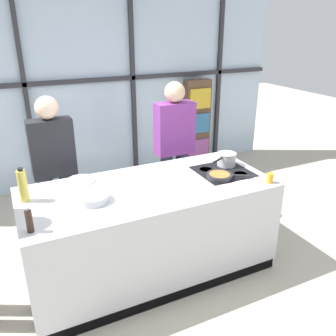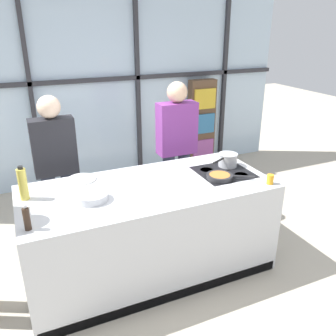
{
  "view_description": "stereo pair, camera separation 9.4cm",
  "coord_description": "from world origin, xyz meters",
  "px_view_note": "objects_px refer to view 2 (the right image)",
  "views": [
    {
      "loc": [
        -1.12,
        -2.73,
        2.3
      ],
      "look_at": [
        0.24,
        0.1,
        1.02
      ],
      "focal_mm": 38.0,
      "sensor_mm": 36.0,
      "label": 1
    },
    {
      "loc": [
        -1.03,
        -2.77,
        2.3
      ],
      "look_at": [
        0.24,
        0.1,
        1.02
      ],
      "focal_mm": 38.0,
      "sensor_mm": 36.0,
      "label": 2
    }
  ],
  "objects_px": {
    "mixing_bowl": "(91,196)",
    "spectator_center_left": "(177,144)",
    "white_plate": "(81,179)",
    "saucepan": "(228,160)",
    "frying_pan": "(220,176)",
    "pepper_grinder": "(27,218)",
    "oil_bottle": "(23,184)",
    "spectator_far_left": "(56,163)",
    "juice_glass_near": "(270,179)"
  },
  "relations": [
    {
      "from": "spectator_far_left",
      "to": "juice_glass_near",
      "type": "height_order",
      "value": "spectator_far_left"
    },
    {
      "from": "spectator_center_left",
      "to": "mixing_bowl",
      "type": "relative_size",
      "value": 6.07
    },
    {
      "from": "frying_pan",
      "to": "pepper_grinder",
      "type": "xyz_separation_m",
      "value": [
        -1.75,
        -0.21,
        0.07
      ]
    },
    {
      "from": "saucepan",
      "to": "white_plate",
      "type": "relative_size",
      "value": 1.27
    },
    {
      "from": "spectator_far_left",
      "to": "spectator_center_left",
      "type": "xyz_separation_m",
      "value": [
        1.4,
        0.0,
        0.02
      ]
    },
    {
      "from": "pepper_grinder",
      "to": "frying_pan",
      "type": "bearing_deg",
      "value": 6.93
    },
    {
      "from": "pepper_grinder",
      "to": "saucepan",
      "type": "bearing_deg",
      "value": 13.15
    },
    {
      "from": "spectator_far_left",
      "to": "pepper_grinder",
      "type": "xyz_separation_m",
      "value": [
        -0.36,
        -1.22,
        0.07
      ]
    },
    {
      "from": "mixing_bowl",
      "to": "spectator_far_left",
      "type": "bearing_deg",
      "value": 99.85
    },
    {
      "from": "frying_pan",
      "to": "oil_bottle",
      "type": "bearing_deg",
      "value": 169.88
    },
    {
      "from": "spectator_center_left",
      "to": "oil_bottle",
      "type": "height_order",
      "value": "spectator_center_left"
    },
    {
      "from": "saucepan",
      "to": "spectator_far_left",
      "type": "bearing_deg",
      "value": 155.19
    },
    {
      "from": "white_plate",
      "to": "pepper_grinder",
      "type": "distance_m",
      "value": 0.9
    },
    {
      "from": "juice_glass_near",
      "to": "frying_pan",
      "type": "bearing_deg",
      "value": 141.49
    },
    {
      "from": "oil_bottle",
      "to": "white_plate",
      "type": "bearing_deg",
      "value": 21.63
    },
    {
      "from": "spectator_center_left",
      "to": "oil_bottle",
      "type": "xyz_separation_m",
      "value": [
        -1.75,
        -0.7,
        0.1
      ]
    },
    {
      "from": "white_plate",
      "to": "mixing_bowl",
      "type": "distance_m",
      "value": 0.45
    },
    {
      "from": "white_plate",
      "to": "pepper_grinder",
      "type": "height_order",
      "value": "pepper_grinder"
    },
    {
      "from": "spectator_far_left",
      "to": "mixing_bowl",
      "type": "relative_size",
      "value": 5.9
    },
    {
      "from": "saucepan",
      "to": "pepper_grinder",
      "type": "relative_size",
      "value": 1.72
    },
    {
      "from": "spectator_center_left",
      "to": "frying_pan",
      "type": "bearing_deg",
      "value": 89.33
    },
    {
      "from": "pepper_grinder",
      "to": "oil_bottle",
      "type": "bearing_deg",
      "value": 88.9
    },
    {
      "from": "frying_pan",
      "to": "oil_bottle",
      "type": "xyz_separation_m",
      "value": [
        -1.74,
        0.31,
        0.12
      ]
    },
    {
      "from": "white_plate",
      "to": "spectator_center_left",
      "type": "bearing_deg",
      "value": 21.74
    },
    {
      "from": "spectator_far_left",
      "to": "spectator_center_left",
      "type": "relative_size",
      "value": 0.97
    },
    {
      "from": "spectator_far_left",
      "to": "white_plate",
      "type": "height_order",
      "value": "spectator_far_left"
    },
    {
      "from": "white_plate",
      "to": "mixing_bowl",
      "type": "xyz_separation_m",
      "value": [
        -0.0,
        -0.45,
        0.03
      ]
    },
    {
      "from": "spectator_far_left",
      "to": "spectator_center_left",
      "type": "height_order",
      "value": "spectator_center_left"
    },
    {
      "from": "frying_pan",
      "to": "white_plate",
      "type": "height_order",
      "value": "frying_pan"
    },
    {
      "from": "spectator_far_left",
      "to": "saucepan",
      "type": "distance_m",
      "value": 1.8
    },
    {
      "from": "spectator_far_left",
      "to": "oil_bottle",
      "type": "xyz_separation_m",
      "value": [
        -0.35,
        -0.7,
        0.12
      ]
    },
    {
      "from": "mixing_bowl",
      "to": "juice_glass_near",
      "type": "xyz_separation_m",
      "value": [
        1.58,
        -0.35,
        0.01
      ]
    },
    {
      "from": "spectator_far_left",
      "to": "mixing_bowl",
      "type": "xyz_separation_m",
      "value": [
        0.16,
        -0.95,
        0.02
      ]
    },
    {
      "from": "frying_pan",
      "to": "pepper_grinder",
      "type": "height_order",
      "value": "pepper_grinder"
    },
    {
      "from": "mixing_bowl",
      "to": "oil_bottle",
      "type": "xyz_separation_m",
      "value": [
        -0.51,
        0.25,
        0.11
      ]
    },
    {
      "from": "oil_bottle",
      "to": "juice_glass_near",
      "type": "height_order",
      "value": "oil_bottle"
    },
    {
      "from": "white_plate",
      "to": "juice_glass_near",
      "type": "distance_m",
      "value": 1.77
    },
    {
      "from": "white_plate",
      "to": "saucepan",
      "type": "bearing_deg",
      "value": -10.16
    },
    {
      "from": "frying_pan",
      "to": "oil_bottle",
      "type": "relative_size",
      "value": 1.41
    },
    {
      "from": "spectator_center_left",
      "to": "white_plate",
      "type": "relative_size",
      "value": 6.21
    },
    {
      "from": "frying_pan",
      "to": "white_plate",
      "type": "bearing_deg",
      "value": 157.16
    },
    {
      "from": "frying_pan",
      "to": "white_plate",
      "type": "xyz_separation_m",
      "value": [
        -1.22,
        0.51,
        -0.02
      ]
    },
    {
      "from": "frying_pan",
      "to": "mixing_bowl",
      "type": "bearing_deg",
      "value": 177.19
    },
    {
      "from": "spectator_center_left",
      "to": "pepper_grinder",
      "type": "relative_size",
      "value": 8.43
    },
    {
      "from": "saucepan",
      "to": "mixing_bowl",
      "type": "distance_m",
      "value": 1.48
    },
    {
      "from": "mixing_bowl",
      "to": "spectator_center_left",
      "type": "bearing_deg",
      "value": 37.41
    },
    {
      "from": "spectator_far_left",
      "to": "pepper_grinder",
      "type": "distance_m",
      "value": 1.27
    },
    {
      "from": "frying_pan",
      "to": "pepper_grinder",
      "type": "relative_size",
      "value": 2.09
    },
    {
      "from": "mixing_bowl",
      "to": "pepper_grinder",
      "type": "bearing_deg",
      "value": -152.41
    },
    {
      "from": "frying_pan",
      "to": "white_plate",
      "type": "relative_size",
      "value": 1.54
    }
  ]
}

